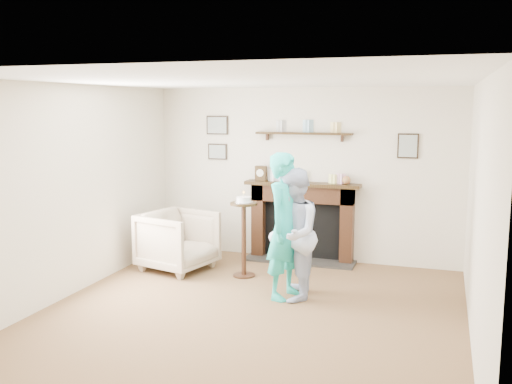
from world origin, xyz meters
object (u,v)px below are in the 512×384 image
armchair (179,269)px  pedestal_table (244,224)px  woman (286,297)px  man (292,298)px

armchair → pedestal_table: pedestal_table is taller
woman → man: bearing=-88.9°
man → pedestal_table: 1.27m
pedestal_table → armchair: bearing=179.5°
armchair → woman: size_ratio=0.52×
man → woman: woman is taller
armchair → man: bearing=-95.7°
woman → pedestal_table: (-0.75, 0.63, 0.70)m
man → armchair: bearing=-122.0°
woman → pedestal_table: bearing=64.9°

